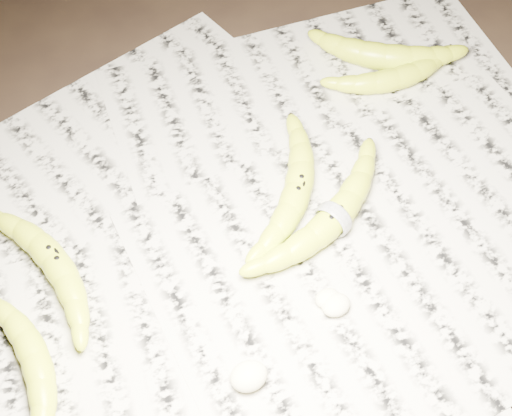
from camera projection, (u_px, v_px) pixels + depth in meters
name	position (u px, v px, depth m)	size (l,w,h in m)	color
ground	(275.00, 252.00, 0.83)	(3.00, 3.00, 0.00)	black
newspaper_patch	(260.00, 226.00, 0.84)	(0.90, 0.70, 0.01)	#B2AD99
banana_left_a	(53.00, 259.00, 0.79)	(0.19, 0.05, 0.03)	#B9D81B
banana_left_b	(34.00, 358.00, 0.73)	(0.16, 0.05, 0.03)	#B9D81B
banana_center	(298.00, 188.00, 0.85)	(0.19, 0.06, 0.04)	#B9D81B
banana_taped	(334.00, 217.00, 0.82)	(0.22, 0.06, 0.04)	#B9D81B
banana_upper_a	(396.00, 77.00, 0.95)	(0.16, 0.05, 0.03)	#B9D81B
banana_upper_b	(386.00, 55.00, 0.97)	(0.18, 0.06, 0.04)	#B9D81B
measuring_tape	(334.00, 217.00, 0.82)	(0.05, 0.05, 0.00)	white
flesh_chunk_a	(249.00, 375.00, 0.72)	(0.04, 0.03, 0.02)	beige
flesh_chunk_b	(336.00, 303.00, 0.77)	(0.03, 0.03, 0.02)	beige
flesh_chunk_c	(328.00, 297.00, 0.78)	(0.03, 0.02, 0.02)	beige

